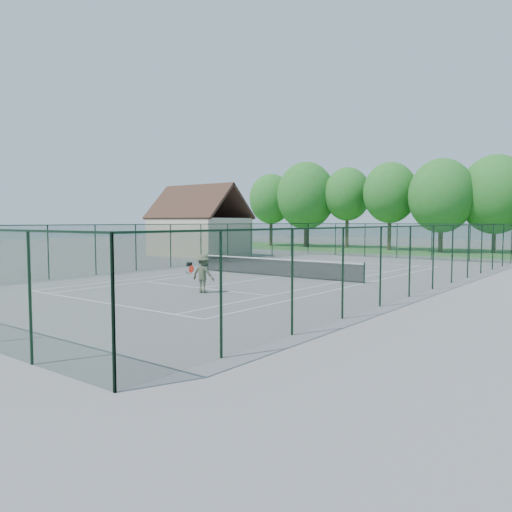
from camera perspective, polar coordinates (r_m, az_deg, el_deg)
The scene contains 10 objects.
ground at distance 29.09m, azimuth 2.41°, elevation -2.34°, with size 140.00×140.00×0.00m, color slate.
grass_far at distance 56.24m, azimuth 20.34°, elevation 0.48°, with size 80.00×16.00×0.01m, color #44873A.
court_lines at distance 29.09m, azimuth 2.41°, elevation -2.33°, with size 11.05×23.85×0.01m.
tennis_net at distance 29.04m, azimuth 2.41°, elevation -1.21°, with size 11.08×0.08×1.10m.
fence_enclosure at distance 28.96m, azimuth 2.42°, elevation 0.73°, with size 18.05×36.05×3.02m.
utility_building at distance 46.89m, azimuth -6.55°, elevation 3.86°, with size 8.60×6.27×6.63m.
tree_line_far at distance 56.22m, azimuth 20.49°, elevation 6.58°, with size 39.40×6.40×9.70m.
sports_bag_a at distance 35.88m, azimuth -7.63°, elevation -0.95°, with size 0.35×0.21×0.28m, color black.
sports_bag_b at distance 35.63m, azimuth -5.86°, elevation -0.93°, with size 0.41×0.25×0.32m, color black.
tennis_player at distance 22.45m, azimuth -6.05°, elevation -2.02°, with size 2.04×0.83×1.73m.
Camera 1 is at (16.68, -23.62, 3.21)m, focal length 35.00 mm.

